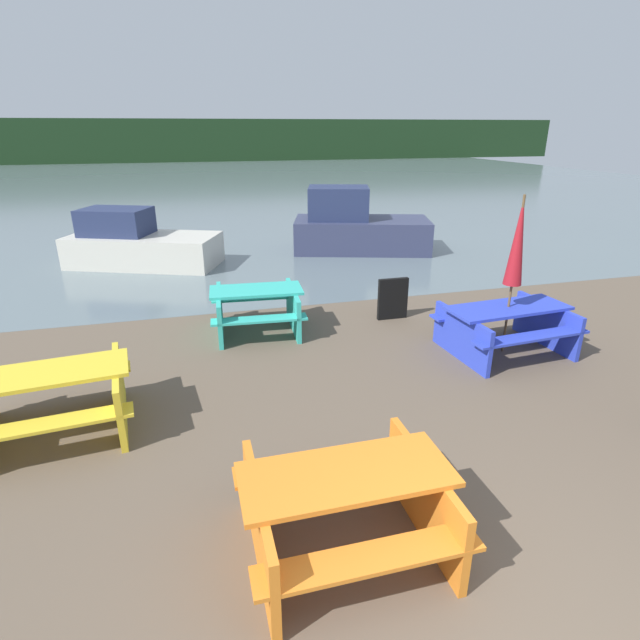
{
  "coord_description": "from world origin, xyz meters",
  "views": [
    {
      "loc": [
        -1.84,
        -1.44,
        3.24
      ],
      "look_at": [
        -0.25,
        4.51,
        0.85
      ],
      "focal_mm": 28.0,
      "sensor_mm": 36.0,
      "label": 1
    }
  ],
  "objects_px": {
    "picnic_table_orange": "(346,503)",
    "signboard": "(393,299)",
    "umbrella_crimson": "(518,242)",
    "picnic_table_blue": "(506,324)",
    "boat": "(356,227)",
    "boat_second": "(139,244)",
    "picnic_table_yellow": "(49,397)",
    "picnic_table_teal": "(257,306)"
  },
  "relations": [
    {
      "from": "boat",
      "to": "signboard",
      "type": "bearing_deg",
      "value": -85.08
    },
    {
      "from": "picnic_table_yellow",
      "to": "picnic_table_teal",
      "type": "distance_m",
      "value": 3.59
    },
    {
      "from": "picnic_table_yellow",
      "to": "boat_second",
      "type": "relative_size",
      "value": 0.47
    },
    {
      "from": "boat",
      "to": "signboard",
      "type": "height_order",
      "value": "boat"
    },
    {
      "from": "picnic_table_yellow",
      "to": "boat",
      "type": "relative_size",
      "value": 0.46
    },
    {
      "from": "picnic_table_yellow",
      "to": "umbrella_crimson",
      "type": "height_order",
      "value": "umbrella_crimson"
    },
    {
      "from": "picnic_table_blue",
      "to": "umbrella_crimson",
      "type": "relative_size",
      "value": 0.82
    },
    {
      "from": "picnic_table_yellow",
      "to": "boat",
      "type": "height_order",
      "value": "boat"
    },
    {
      "from": "signboard",
      "to": "picnic_table_orange",
      "type": "bearing_deg",
      "value": -116.78
    },
    {
      "from": "boat",
      "to": "boat_second",
      "type": "bearing_deg",
      "value": -162.02
    },
    {
      "from": "picnic_table_blue",
      "to": "signboard",
      "type": "xyz_separation_m",
      "value": [
        -1.11,
        1.76,
        -0.08
      ]
    },
    {
      "from": "picnic_table_blue",
      "to": "signboard",
      "type": "relative_size",
      "value": 2.58
    },
    {
      "from": "boat_second",
      "to": "signboard",
      "type": "distance_m",
      "value": 6.92
    },
    {
      "from": "boat",
      "to": "picnic_table_teal",
      "type": "bearing_deg",
      "value": -107.33
    },
    {
      "from": "signboard",
      "to": "picnic_table_teal",
      "type": "bearing_deg",
      "value": 178.99
    },
    {
      "from": "umbrella_crimson",
      "to": "boat",
      "type": "distance_m",
      "value": 7.1
    },
    {
      "from": "picnic_table_yellow",
      "to": "signboard",
      "type": "xyz_separation_m",
      "value": [
        5.08,
        2.38,
        -0.09
      ]
    },
    {
      "from": "umbrella_crimson",
      "to": "picnic_table_blue",
      "type": "bearing_deg",
      "value": 0.0
    },
    {
      "from": "picnic_table_yellow",
      "to": "picnic_table_teal",
      "type": "xyz_separation_m",
      "value": [
        2.65,
        2.43,
        -0.02
      ]
    },
    {
      "from": "picnic_table_orange",
      "to": "boat_second",
      "type": "height_order",
      "value": "boat_second"
    },
    {
      "from": "picnic_table_orange",
      "to": "picnic_table_yellow",
      "type": "bearing_deg",
      "value": 137.68
    },
    {
      "from": "picnic_table_orange",
      "to": "signboard",
      "type": "bearing_deg",
      "value": 63.22
    },
    {
      "from": "picnic_table_yellow",
      "to": "picnic_table_blue",
      "type": "height_order",
      "value": "picnic_table_yellow"
    },
    {
      "from": "picnic_table_orange",
      "to": "picnic_table_blue",
      "type": "bearing_deg",
      "value": 40.79
    },
    {
      "from": "picnic_table_yellow",
      "to": "umbrella_crimson",
      "type": "bearing_deg",
      "value": 5.77
    },
    {
      "from": "picnic_table_blue",
      "to": "picnic_table_teal",
      "type": "xyz_separation_m",
      "value": [
        -3.54,
        1.8,
        -0.01
      ]
    },
    {
      "from": "boat_second",
      "to": "signboard",
      "type": "relative_size",
      "value": 5.23
    },
    {
      "from": "picnic_table_teal",
      "to": "signboard",
      "type": "bearing_deg",
      "value": -1.01
    },
    {
      "from": "boat",
      "to": "signboard",
      "type": "xyz_separation_m",
      "value": [
        -1.11,
        -5.26,
        -0.26
      ]
    },
    {
      "from": "picnic_table_orange",
      "to": "picnic_table_teal",
      "type": "bearing_deg",
      "value": 90.06
    },
    {
      "from": "picnic_table_yellow",
      "to": "boat",
      "type": "bearing_deg",
      "value": 51.0
    },
    {
      "from": "picnic_table_blue",
      "to": "boat_second",
      "type": "relative_size",
      "value": 0.49
    },
    {
      "from": "boat",
      "to": "picnic_table_orange",
      "type": "bearing_deg",
      "value": -92.54
    },
    {
      "from": "signboard",
      "to": "picnic_table_blue",
      "type": "bearing_deg",
      "value": -57.8
    },
    {
      "from": "picnic_table_yellow",
      "to": "picnic_table_blue",
      "type": "xyz_separation_m",
      "value": [
        6.19,
        0.63,
        -0.01
      ]
    },
    {
      "from": "umbrella_crimson",
      "to": "signboard",
      "type": "bearing_deg",
      "value": 122.2
    },
    {
      "from": "picnic_table_blue",
      "to": "boat_second",
      "type": "height_order",
      "value": "boat_second"
    },
    {
      "from": "picnic_table_blue",
      "to": "signboard",
      "type": "distance_m",
      "value": 2.08
    },
    {
      "from": "umbrella_crimson",
      "to": "signboard",
      "type": "distance_m",
      "value": 2.47
    },
    {
      "from": "picnic_table_teal",
      "to": "umbrella_crimson",
      "type": "height_order",
      "value": "umbrella_crimson"
    },
    {
      "from": "picnic_table_blue",
      "to": "signboard",
      "type": "bearing_deg",
      "value": 122.2
    },
    {
      "from": "umbrella_crimson",
      "to": "picnic_table_orange",
      "type": "bearing_deg",
      "value": -139.21
    }
  ]
}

